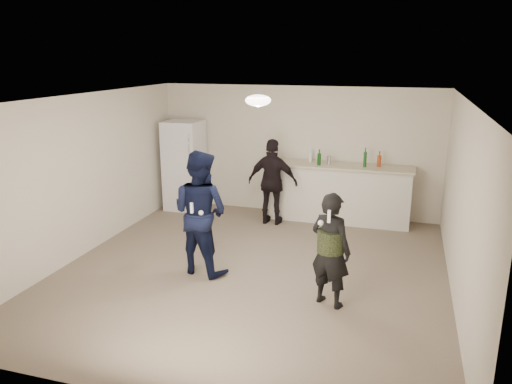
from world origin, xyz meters
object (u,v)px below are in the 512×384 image
(fridge, at_px, (185,165))
(spectator, at_px, (273,182))
(shaker, at_px, (329,160))
(counter, at_px, (339,194))
(man, at_px, (200,212))
(woman, at_px, (331,250))

(fridge, height_order, spectator, fridge)
(shaker, bearing_deg, fridge, -179.14)
(counter, bearing_deg, man, -119.11)
(woman, relative_size, spectator, 0.92)
(fridge, bearing_deg, man, -61.30)
(fridge, bearing_deg, spectator, -12.49)
(woman, bearing_deg, shaker, -58.49)
(spectator, bearing_deg, counter, -154.81)
(shaker, distance_m, man, 3.18)
(fridge, height_order, woman, fridge)
(man, bearing_deg, counter, -105.03)
(fridge, bearing_deg, woman, -43.31)
(counter, xyz_separation_m, woman, (0.34, -3.34, 0.21))
(counter, height_order, fridge, fridge)
(man, relative_size, spectator, 1.12)
(shaker, height_order, spectator, spectator)
(counter, distance_m, man, 3.31)
(shaker, relative_size, woman, 0.12)
(man, bearing_deg, spectator, -86.35)
(shaker, distance_m, woman, 3.39)
(fridge, relative_size, man, 1.00)
(man, distance_m, spectator, 2.41)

